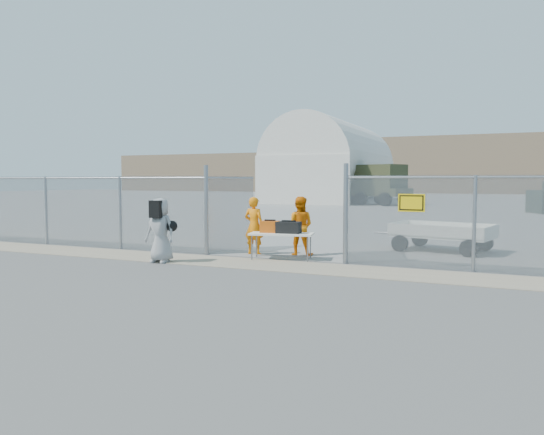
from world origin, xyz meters
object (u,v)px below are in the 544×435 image
at_px(security_worker_right, 299,226).
at_px(visitor, 160,230).
at_px(utility_trailer, 442,237).
at_px(folding_table, 281,246).
at_px(security_worker_left, 254,226).

height_order(security_worker_right, visitor, same).
bearing_deg(utility_trailer, visitor, -128.73).
bearing_deg(visitor, folding_table, 30.83).
bearing_deg(folding_table, utility_trailer, 30.18).
height_order(security_worker_left, utility_trailer, security_worker_left).
relative_size(visitor, utility_trailer, 0.45).
relative_size(folding_table, visitor, 1.01).
height_order(folding_table, security_worker_right, security_worker_right).
bearing_deg(visitor, security_worker_left, 53.61).
bearing_deg(security_worker_left, utility_trailer, -146.16).
height_order(folding_table, utility_trailer, utility_trailer).
height_order(security_worker_left, visitor, visitor).
distance_m(security_worker_right, visitor, 3.79).
xyz_separation_m(folding_table, security_worker_right, (0.16, 0.92, 0.47)).
bearing_deg(folding_table, security_worker_right, 68.08).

